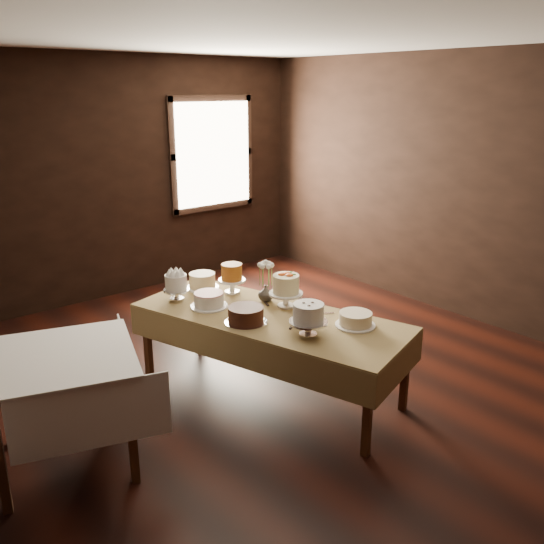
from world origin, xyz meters
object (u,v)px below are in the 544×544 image
at_px(cake_caramel, 232,280).
at_px(cake_server_b, 325,313).
at_px(side_table, 60,369).
at_px(cake_lattice, 209,301).
at_px(cake_speckled, 202,281).
at_px(cake_server_c, 242,312).
at_px(display_table, 269,321).
at_px(cake_flowers, 286,293).
at_px(cake_cream, 355,320).
at_px(cake_meringue, 176,288).
at_px(cake_server_d, 262,299).
at_px(cake_chocolate, 246,315).
at_px(cake_server_a, 296,321).
at_px(flower_vase, 266,293).
at_px(cake_swirl, 308,321).

height_order(cake_caramel, cake_server_b, cake_caramel).
distance_m(side_table, cake_lattice, 1.40).
height_order(cake_speckled, cake_server_c, cake_speckled).
distance_m(display_table, cake_flowers, 0.29).
relative_size(cake_cream, cake_server_c, 1.33).
height_order(display_table, cake_server_b, cake_server_b).
bearing_deg(cake_server_b, cake_meringue, 161.56).
bearing_deg(cake_server_d, cake_lattice, 92.47).
height_order(side_table, cake_flowers, cake_flowers).
distance_m(cake_meringue, cake_cream, 1.56).
bearing_deg(cake_chocolate, cake_lattice, 93.69).
height_order(cake_cream, cake_server_b, cake_cream).
relative_size(cake_lattice, cake_caramel, 1.25).
relative_size(cake_server_a, cake_server_b, 1.00).
relative_size(cake_caramel, flower_vase, 2.01).
height_order(cake_speckled, cake_server_a, cake_speckled).
height_order(display_table, side_table, side_table).
xyz_separation_m(cake_chocolate, cake_swirl, (0.20, -0.48, 0.05)).
height_order(cake_server_a, cake_server_d, same).
distance_m(cake_chocolate, cake_server_a, 0.40).
bearing_deg(cake_server_a, flower_vase, 47.43).
xyz_separation_m(cake_server_d, flower_vase, (0.01, -0.04, 0.07)).
xyz_separation_m(cake_chocolate, cake_server_b, (0.60, -0.26, -0.06)).
height_order(side_table, cake_server_c, side_table).
relative_size(cake_swirl, cake_server_c, 1.19).
relative_size(display_table, side_table, 2.01).
xyz_separation_m(display_table, cake_lattice, (-0.26, 0.46, 0.10)).
height_order(cake_meringue, cake_server_b, cake_meringue).
relative_size(cake_server_a, cake_server_c, 1.00).
xyz_separation_m(cake_lattice, cake_caramel, (0.35, 0.15, 0.06)).
bearing_deg(display_table, cake_swirl, -93.59).
bearing_deg(cake_server_c, cake_chocolate, 103.69).
height_order(side_table, cake_server_d, side_table).
distance_m(side_table, cake_server_a, 1.75).
bearing_deg(cake_server_a, cake_server_c, 84.96).
height_order(cake_swirl, cake_server_b, cake_swirl).
bearing_deg(side_table, display_table, -5.43).
relative_size(display_table, cake_caramel, 8.55).
bearing_deg(display_table, cake_speckled, 93.17).
distance_m(cake_server_b, cake_server_c, 0.67).
bearing_deg(side_table, cake_chocolate, -6.30).
bearing_deg(cake_lattice, cake_caramel, 23.52).
bearing_deg(cake_server_c, flower_vase, -125.35).
distance_m(cake_speckled, flower_vase, 0.66).
bearing_deg(cake_meringue, side_table, -153.29).
height_order(side_table, cake_lattice, cake_lattice).
distance_m(cake_lattice, cake_server_a, 0.78).
xyz_separation_m(display_table, cake_server_c, (-0.13, 0.20, 0.05)).
bearing_deg(cake_speckled, cake_chocolate, -101.68).
height_order(cake_swirl, cake_server_a, cake_swirl).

